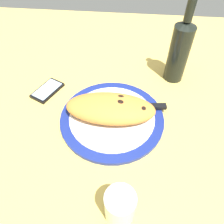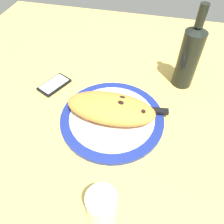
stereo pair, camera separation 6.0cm
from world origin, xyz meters
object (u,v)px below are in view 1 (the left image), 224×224
(knife, at_px, (142,107))
(wine_bottle, at_px, (179,51))
(calzone, at_px, (111,108))
(fork, at_px, (117,135))
(water_glass, at_px, (120,207))
(plate, at_px, (112,118))
(smartphone, at_px, (47,90))

(knife, bearing_deg, wine_bottle, 58.39)
(calzone, xyz_separation_m, fork, (0.03, -0.08, -0.03))
(knife, bearing_deg, calzone, -159.20)
(calzone, xyz_separation_m, water_glass, (0.05, -0.29, -0.00))
(calzone, height_order, water_glass, water_glass)
(plate, bearing_deg, calzone, 126.79)
(plate, bearing_deg, smartphone, 156.44)
(plate, xyz_separation_m, knife, (0.09, 0.04, 0.01))
(plate, relative_size, knife, 1.47)
(fork, distance_m, knife, 0.14)
(plate, relative_size, wine_bottle, 1.14)
(smartphone, xyz_separation_m, wine_bottle, (0.45, 0.12, 0.11))
(plate, xyz_separation_m, smartphone, (-0.24, 0.11, -0.00))
(water_glass, height_order, wine_bottle, wine_bottle)
(plate, bearing_deg, water_glass, -80.82)
(water_glass, bearing_deg, smartphone, 126.60)
(plate, bearing_deg, knife, 25.43)
(wine_bottle, bearing_deg, water_glass, -107.65)
(fork, height_order, wine_bottle, wine_bottle)
(water_glass, distance_m, wine_bottle, 0.54)
(water_glass, xyz_separation_m, wine_bottle, (0.16, 0.51, 0.07))
(plate, distance_m, water_glass, 0.29)
(fork, bearing_deg, smartphone, 146.15)
(fork, distance_m, wine_bottle, 0.37)
(plate, bearing_deg, fork, -73.59)
(water_glass, bearing_deg, calzone, 99.97)
(calzone, distance_m, smartphone, 0.26)
(water_glass, relative_size, wine_bottle, 0.34)
(knife, bearing_deg, smartphone, 169.77)
(knife, relative_size, water_glass, 2.28)
(plate, height_order, fork, fork)
(smartphone, bearing_deg, knife, -10.23)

